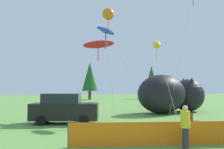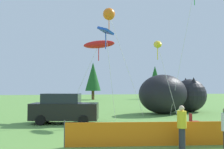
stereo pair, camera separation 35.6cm
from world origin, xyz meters
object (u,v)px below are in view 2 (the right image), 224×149
(kite_orange_flower, at_px, (109,14))
(kite_red_lizard, at_px, (99,45))
(parked_car, at_px, (64,109))
(kite_blue_box, at_px, (106,32))
(inflatable_cat, at_px, (172,95))
(kite_yellow_hero, at_px, (158,45))
(spectator_in_yellow_shirt, at_px, (182,125))
(folding_chair, at_px, (193,120))

(kite_orange_flower, distance_m, kite_red_lizard, 2.85)
(parked_car, distance_m, kite_blue_box, 6.02)
(inflatable_cat, xyz_separation_m, kite_red_lizard, (-7.00, -1.89, 4.11))
(kite_yellow_hero, bearing_deg, parked_car, -158.23)
(inflatable_cat, height_order, spectator_in_yellow_shirt, inflatable_cat)
(spectator_in_yellow_shirt, xyz_separation_m, kite_blue_box, (-1.62, 8.16, 5.33))
(folding_chair, bearing_deg, spectator_in_yellow_shirt, -114.62)
(kite_yellow_hero, bearing_deg, spectator_in_yellow_shirt, -106.88)
(inflatable_cat, bearing_deg, kite_red_lizard, 174.38)
(spectator_in_yellow_shirt, relative_size, kite_blue_box, 0.25)
(spectator_in_yellow_shirt, relative_size, kite_yellow_hero, 0.26)
(kite_blue_box, height_order, kite_yellow_hero, kite_blue_box)
(kite_yellow_hero, bearing_deg, kite_red_lizard, -175.34)
(folding_chair, xyz_separation_m, kite_orange_flower, (-3.65, 6.70, 7.84))
(kite_red_lizard, bearing_deg, kite_orange_flower, 30.87)
(inflatable_cat, xyz_separation_m, kite_orange_flower, (-6.06, -1.32, 6.74))
(parked_car, xyz_separation_m, spectator_in_yellow_shirt, (4.48, -7.60, -0.05))
(spectator_in_yellow_shirt, distance_m, kite_blue_box, 9.88)
(inflatable_cat, height_order, kite_orange_flower, kite_orange_flower)
(inflatable_cat, relative_size, kite_orange_flower, 0.86)
(inflatable_cat, distance_m, kite_blue_box, 9.14)
(kite_orange_flower, height_order, kite_yellow_hero, kite_orange_flower)
(kite_red_lizard, bearing_deg, kite_blue_box, -84.20)
(kite_yellow_hero, bearing_deg, kite_orange_flower, 177.92)
(inflatable_cat, bearing_deg, kite_blue_box, -170.22)
(spectator_in_yellow_shirt, relative_size, kite_orange_flower, 0.19)
(spectator_in_yellow_shirt, height_order, kite_blue_box, kite_blue_box)
(kite_blue_box, bearing_deg, kite_orange_flower, 74.74)
(inflatable_cat, relative_size, spectator_in_yellow_shirt, 4.57)
(inflatable_cat, bearing_deg, spectator_in_yellow_shirt, -133.73)
(inflatable_cat, bearing_deg, parked_car, -175.42)
(parked_car, xyz_separation_m, kite_orange_flower, (3.58, 3.23, 7.37))
(folding_chair, xyz_separation_m, kite_blue_box, (-4.38, 4.03, 5.75))
(kite_orange_flower, relative_size, kite_yellow_hero, 1.36)
(kite_blue_box, bearing_deg, kite_red_lizard, 95.80)
(kite_orange_flower, bearing_deg, kite_red_lizard, -149.13)
(spectator_in_yellow_shirt, bearing_deg, kite_orange_flower, 94.71)
(folding_chair, distance_m, inflatable_cat, 8.45)
(folding_chair, bearing_deg, kite_red_lizard, 135.93)
(spectator_in_yellow_shirt, relative_size, kite_red_lizard, 0.27)
(kite_orange_flower, distance_m, kite_yellow_hero, 4.78)
(folding_chair, relative_size, kite_yellow_hero, 0.13)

